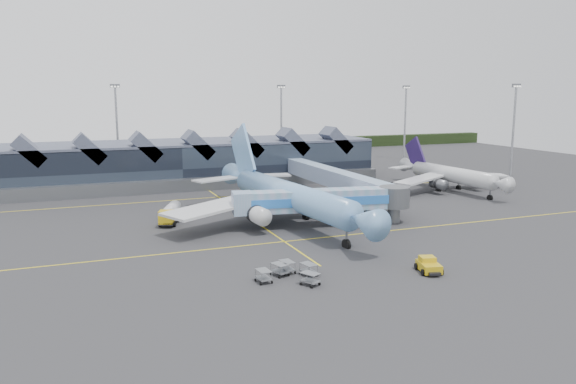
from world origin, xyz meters
name	(u,v)px	position (x,y,z in m)	size (l,w,h in m)	color
ground	(265,229)	(0.00, 0.00, 0.00)	(260.00, 260.00, 0.00)	#28292B
taxi_stripes	(246,215)	(0.00, 10.00, 0.01)	(120.00, 60.00, 0.01)	yellow
tree_line_far	(156,149)	(0.00, 110.00, 2.00)	(260.00, 4.00, 4.00)	black
terminal	(174,162)	(-5.07, 47.35, 4.88)	(90.00, 22.25, 12.52)	black
light_masts	(262,123)	(21.00, 62.80, 12.49)	(132.40, 42.56, 22.45)	#919499
main_airliner	(286,194)	(4.68, 3.34, 4.46)	(40.91, 47.31, 15.19)	#659FCD
regional_jet	(449,174)	(47.16, 17.93, 3.44)	(28.90, 31.57, 10.83)	silver
jet_bridge	(333,200)	(10.43, -1.92, 3.97)	(27.87, 8.35, 5.89)	#72A0BE
fuel_truck	(171,212)	(-12.53, 9.43, 1.65)	(5.00, 8.63, 2.94)	black
pushback_tug	(429,266)	(10.63, -26.52, 0.76)	(3.16, 4.18, 1.70)	gold
baggage_carts	(290,271)	(-5.04, -22.72, 0.78)	(7.02, 7.03, 1.39)	gray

